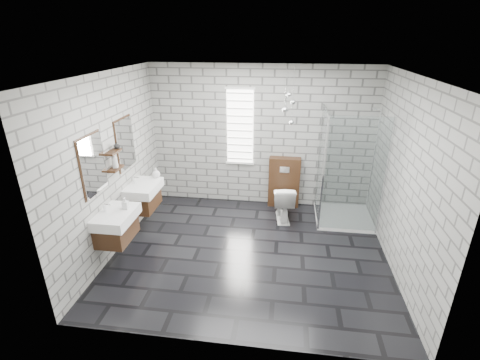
% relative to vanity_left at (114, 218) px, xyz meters
% --- Properties ---
extents(floor, '(4.20, 3.60, 0.02)m').
position_rel_vanity_left_xyz_m(floor, '(1.91, 0.53, -0.77)').
color(floor, black).
rests_on(floor, ground).
extents(ceiling, '(4.20, 3.60, 0.02)m').
position_rel_vanity_left_xyz_m(ceiling, '(1.91, 0.53, 1.95)').
color(ceiling, white).
rests_on(ceiling, wall_back).
extents(wall_back, '(4.20, 0.02, 2.70)m').
position_rel_vanity_left_xyz_m(wall_back, '(1.91, 2.34, 0.59)').
color(wall_back, '#9A9A95').
rests_on(wall_back, floor).
extents(wall_front, '(4.20, 0.02, 2.70)m').
position_rel_vanity_left_xyz_m(wall_front, '(1.91, -1.28, 0.59)').
color(wall_front, '#9A9A95').
rests_on(wall_front, floor).
extents(wall_left, '(0.02, 3.60, 2.70)m').
position_rel_vanity_left_xyz_m(wall_left, '(-0.20, 0.53, 0.59)').
color(wall_left, '#9A9A95').
rests_on(wall_left, floor).
extents(wall_right, '(0.02, 3.60, 2.70)m').
position_rel_vanity_left_xyz_m(wall_right, '(4.02, 0.53, 0.59)').
color(wall_right, '#9A9A95').
rests_on(wall_right, floor).
extents(vanity_left, '(0.47, 0.70, 1.57)m').
position_rel_vanity_left_xyz_m(vanity_left, '(0.00, 0.00, 0.00)').
color(vanity_left, '#3C2312').
rests_on(vanity_left, wall_left).
extents(vanity_right, '(0.47, 0.70, 1.57)m').
position_rel_vanity_left_xyz_m(vanity_right, '(0.00, 1.00, 0.00)').
color(vanity_right, '#3C2312').
rests_on(vanity_right, wall_left).
extents(shelf_lower, '(0.14, 0.30, 0.03)m').
position_rel_vanity_left_xyz_m(shelf_lower, '(-0.12, 0.48, 0.56)').
color(shelf_lower, '#3C2312').
rests_on(shelf_lower, wall_left).
extents(shelf_upper, '(0.14, 0.30, 0.03)m').
position_rel_vanity_left_xyz_m(shelf_upper, '(-0.12, 0.48, 0.82)').
color(shelf_upper, '#3C2312').
rests_on(shelf_upper, wall_left).
extents(window, '(0.56, 0.05, 1.48)m').
position_rel_vanity_left_xyz_m(window, '(1.51, 2.31, 0.79)').
color(window, white).
rests_on(window, wall_back).
extents(cistern_panel, '(0.60, 0.20, 1.00)m').
position_rel_vanity_left_xyz_m(cistern_panel, '(2.39, 2.23, -0.26)').
color(cistern_panel, '#3C2312').
rests_on(cistern_panel, floor).
extents(flush_plate, '(0.18, 0.01, 0.12)m').
position_rel_vanity_left_xyz_m(flush_plate, '(2.39, 2.12, 0.04)').
color(flush_plate, silver).
rests_on(flush_plate, cistern_panel).
extents(shower_enclosure, '(1.00, 1.00, 2.03)m').
position_rel_vanity_left_xyz_m(shower_enclosure, '(3.41, 1.71, -0.25)').
color(shower_enclosure, white).
rests_on(shower_enclosure, floor).
extents(pendant_cluster, '(0.22, 0.23, 0.97)m').
position_rel_vanity_left_xyz_m(pendant_cluster, '(2.40, 1.90, 1.27)').
color(pendant_cluster, silver).
rests_on(pendant_cluster, ceiling).
extents(toilet, '(0.46, 0.71, 0.68)m').
position_rel_vanity_left_xyz_m(toilet, '(2.39, 1.67, -0.41)').
color(toilet, white).
rests_on(toilet, floor).
extents(soap_bottle_a, '(0.08, 0.08, 0.18)m').
position_rel_vanity_left_xyz_m(soap_bottle_a, '(0.15, 0.12, 0.18)').
color(soap_bottle_a, '#B2B2B2').
rests_on(soap_bottle_a, vanity_left).
extents(soap_bottle_b, '(0.18, 0.18, 0.18)m').
position_rel_vanity_left_xyz_m(soap_bottle_b, '(0.16, 1.32, 0.18)').
color(soap_bottle_b, '#B2B2B2').
rests_on(soap_bottle_b, vanity_right).
extents(soap_bottle_c, '(0.12, 0.12, 0.24)m').
position_rel_vanity_left_xyz_m(soap_bottle_c, '(-0.11, 0.47, 0.70)').
color(soap_bottle_c, '#B2B2B2').
rests_on(soap_bottle_c, shelf_lower).
extents(vase, '(0.10, 0.10, 0.10)m').
position_rel_vanity_left_xyz_m(vase, '(-0.11, 0.60, 0.89)').
color(vase, '#B2B2B2').
rests_on(vase, shelf_upper).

